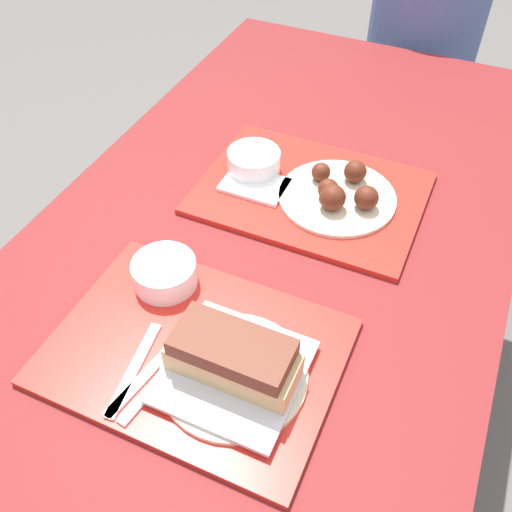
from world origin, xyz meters
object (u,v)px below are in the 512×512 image
bowl_coleslaw_near (164,272)px  person_seated_across (425,30)px  tray_far (310,193)px  brisket_sandwich_plate (233,363)px  bowl_coleslaw_far (254,161)px  tray_near (196,352)px  wings_plate_far (340,192)px

bowl_coleslaw_near → person_seated_across: person_seated_across is taller
tray_far → brisket_sandwich_plate: bearing=-84.2°
bowl_coleslaw_far → person_seated_across: bearing=79.7°
bowl_coleslaw_far → bowl_coleslaw_near: bearing=-91.6°
tray_near → bowl_coleslaw_far: bearing=103.0°
tray_far → wings_plate_far: (0.06, -0.00, 0.02)m
bowl_coleslaw_near → wings_plate_far: bearing=58.7°
bowl_coleslaw_near → bowl_coleslaw_far: bearing=88.4°
wings_plate_far → bowl_coleslaw_far: bearing=175.9°
tray_far → bowl_coleslaw_far: (-0.13, 0.01, 0.03)m
bowl_coleslaw_far → person_seated_across: size_ratio=0.15×
brisket_sandwich_plate → person_seated_across: (-0.01, 1.37, -0.08)m
tray_near → wings_plate_far: (0.09, 0.43, 0.02)m
bowl_coleslaw_near → person_seated_across: size_ratio=0.15×
bowl_coleslaw_near → brisket_sandwich_plate: 0.22m
tray_near → bowl_coleslaw_far: (-0.10, 0.44, 0.03)m
person_seated_across → bowl_coleslaw_far: bearing=-100.3°
tray_near → person_seated_across: 1.35m
bowl_coleslaw_near → wings_plate_far: wings_plate_far is taller
bowl_coleslaw_near → tray_near: bearing=-42.2°
tray_near → bowl_coleslaw_far: bowl_coleslaw_far is taller
brisket_sandwich_plate → wings_plate_far: size_ratio=0.95×
brisket_sandwich_plate → bowl_coleslaw_near: bearing=147.4°
bowl_coleslaw_far → person_seated_across: (0.16, 0.91, -0.07)m
tray_far → bowl_coleslaw_far: 0.13m
wings_plate_far → brisket_sandwich_plate: bearing=-91.9°
bowl_coleslaw_near → brisket_sandwich_plate: brisket_sandwich_plate is taller
tray_near → tray_far: bearing=86.2°
tray_far → brisket_sandwich_plate: size_ratio=2.00×
tray_far → brisket_sandwich_plate: (0.05, -0.45, 0.04)m
brisket_sandwich_plate → tray_near: bearing=166.7°
person_seated_across → brisket_sandwich_plate: bearing=-89.5°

